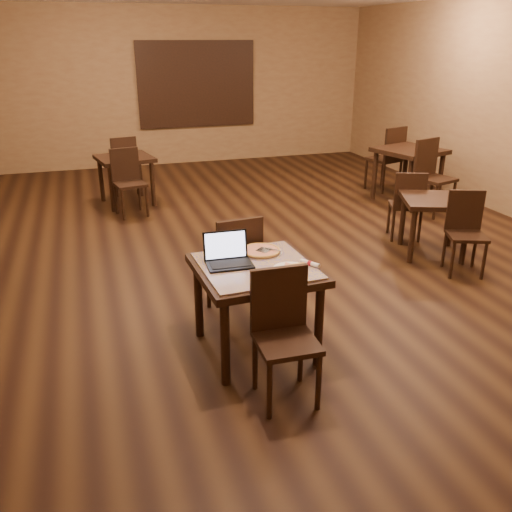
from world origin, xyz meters
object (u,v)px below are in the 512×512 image
object	(u,v)px
tiled_table	(256,277)
other_table_c_chair_near	(465,227)
other_table_c_chair_far	(407,202)
other_table_c	(435,208)
other_table_a_chair_far	(389,155)
laptop	(228,256)
other_table_a	(409,158)
other_table_b	(125,165)
chair_main_near	(283,327)
other_table_a_chair_near	(431,172)
other_table_b_chair_near	(128,178)
chair_main_far	(236,261)
pizza_pan	(261,252)
other_table_b_chair_far	(123,162)

from	to	relation	value
tiled_table	other_table_c_chair_near	xyz separation A→B (m)	(2.68, 0.89, -0.16)
other_table_c_chair_far	other_table_c	bearing A→B (deg)	114.45
other_table_a_chair_far	other_table_c_chair_far	bearing A→B (deg)	48.52
laptop	other_table_a	size ratio (longest dim) A/B	0.33
laptop	other_table_b	distance (m)	4.61
chair_main_near	other_table_b	world-z (taller)	chair_main_near
laptop	other_table_a_chair_near	distance (m)	4.69
other_table_a_chair_near	other_table_b_chair_near	world-z (taller)	other_table_a_chair_near
chair_main_near	other_table_c_chair_far	distance (m)	3.66
chair_main_far	other_table_b_chair_near	distance (m)	3.57
pizza_pan	other_table_b_chair_near	world-z (taller)	other_table_b_chair_near
other_table_b_chair_near	other_table_c_chair_near	distance (m)	4.63
other_table_a_chair_far	other_table_b_chair_near	bearing A→B (deg)	-16.67
other_table_a_chair_far	pizza_pan	bearing A→B (deg)	31.32
chair_main_far	other_table_c	world-z (taller)	chair_main_far
other_table_a_chair_near	other_table_c_chair_near	xyz separation A→B (m)	(-0.91, -1.98, -0.10)
laptop	pizza_pan	size ratio (longest dim) A/B	1.04
other_table_b_chair_near	other_table_c_chair_near	xyz separation A→B (m)	(3.30, -3.25, -0.03)
other_table_a_chair_near	other_table_b	distance (m)	4.57
pizza_pan	other_table_a_chair_far	bearing A→B (deg)	47.86
other_table_b_chair_near	pizza_pan	bearing A→B (deg)	-90.20
pizza_pan	other_table_a_chair_far	distance (m)	5.24
chair_main_near	pizza_pan	bearing A→B (deg)	84.00
other_table_c_chair_far	other_table_b_chair_near	bearing A→B (deg)	-12.77
other_table_b_chair_far	pizza_pan	bearing A→B (deg)	87.09
other_table_a	other_table_c_chair_far	distance (m)	1.85
chair_main_far	chair_main_near	bearing A→B (deg)	83.99
other_table_a	pizza_pan	bearing A→B (deg)	-153.52
other_table_b_chair_far	other_table_b	bearing A→B (deg)	77.39
other_table_a_chair_near	other_table_c_chair_far	distance (m)	1.34
other_table_b_chair_near	chair_main_far	bearing A→B (deg)	-90.83
tiled_table	other_table_c	size ratio (longest dim) A/B	1.01
other_table_c	other_table_c_chair_far	xyz separation A→B (m)	(-0.03, 0.53, -0.07)
laptop	other_table_c_chair_near	distance (m)	3.00
pizza_pan	other_table_b_chair_far	size ratio (longest dim) A/B	0.37
other_table_c_chair_far	other_table_a_chair_near	bearing A→B (deg)	-114.71
pizza_pan	other_table_c_chair_far	world-z (taller)	other_table_c_chair_far
other_table_b_chair_far	chair_main_near	bearing A→B (deg)	84.79
chair_main_far	other_table_c_chair_near	bearing A→B (deg)	-179.88
pizza_pan	other_table_c_chair_near	xyz separation A→B (m)	(2.56, 0.65, -0.26)
chair_main_far	other_table_a_chair_far	world-z (taller)	other_table_a_chair_far
other_table_a_chair_near	other_table_b_chair_near	size ratio (longest dim) A/B	1.13
chair_main_far	pizza_pan	size ratio (longest dim) A/B	2.78
other_table_a_chair_near	chair_main_far	bearing A→B (deg)	-164.32
laptop	other_table_a_chair_far	xyz separation A→B (m)	(3.83, 4.02, -0.22)
chair_main_near	other_table_b	distance (m)	5.34
tiled_table	pizza_pan	bearing A→B (deg)	60.74
tiled_table	other_table_a_chair_near	distance (m)	4.59
other_table_a_chair_near	tiled_table	bearing A→B (deg)	-157.86
chair_main_far	other_table_a_chair_near	size ratio (longest dim) A/B	0.91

